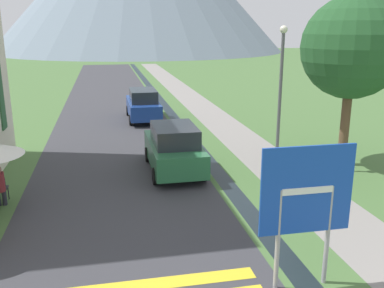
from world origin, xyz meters
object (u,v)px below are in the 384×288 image
tree_by_path (352,48)px  road_sign (306,200)px  parked_car_near (174,148)px  streetlamp (280,87)px  cafe_chair_far_right (0,187)px  parked_car_far (143,105)px

tree_by_path → road_sign: bearing=-125.4°
parked_car_near → streetlamp: size_ratio=0.79×
cafe_chair_far_right → tree_by_path: size_ratio=0.13×
parked_car_near → streetlamp: (3.92, -0.56, 2.27)m
streetlamp → tree_by_path: 3.13m
road_sign → parked_car_far: (-1.72, 17.52, -1.07)m
tree_by_path → parked_car_far: bearing=124.8°
parked_car_near → parked_car_far: bearing=91.7°
parked_car_far → tree_by_path: bearing=-55.2°
streetlamp → tree_by_path: bearing=0.8°
parked_car_near → parked_car_far: (-0.29, 9.56, 0.00)m
road_sign → cafe_chair_far_right: bearing=140.2°
road_sign → cafe_chair_far_right: size_ratio=3.67×
parked_car_near → tree_by_path: bearing=-4.4°
road_sign → parked_car_near: (-1.43, 7.96, -1.07)m
parked_car_far → road_sign: bearing=-84.4°
parked_car_far → cafe_chair_far_right: parked_car_far is taller
tree_by_path → parked_car_near: bearing=175.6°
parked_car_near → streetlamp: bearing=-8.1°
road_sign → streetlamp: 7.90m
road_sign → parked_car_near: road_sign is taller
parked_car_far → streetlamp: streetlamp is taller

